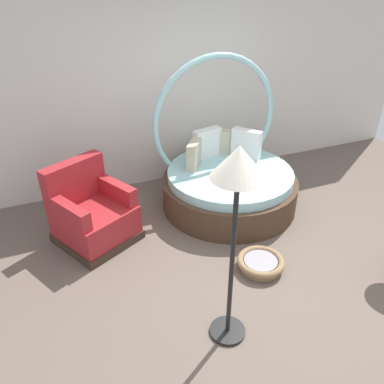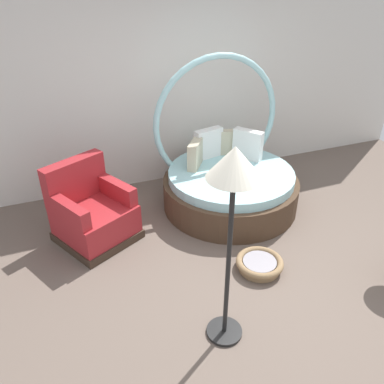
{
  "view_description": "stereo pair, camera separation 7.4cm",
  "coord_description": "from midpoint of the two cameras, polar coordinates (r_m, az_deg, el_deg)",
  "views": [
    {
      "loc": [
        -1.79,
        -2.61,
        2.88
      ],
      "look_at": [
        -0.31,
        1.04,
        0.55
      ],
      "focal_mm": 36.69,
      "sensor_mm": 36.0,
      "label": 1
    },
    {
      "loc": [
        -1.72,
        -2.64,
        2.88
      ],
      "look_at": [
        -0.31,
        1.04,
        0.55
      ],
      "focal_mm": 36.69,
      "sensor_mm": 36.0,
      "label": 2
    }
  ],
  "objects": [
    {
      "name": "back_wall",
      "position": [
        5.61,
        -3.29,
        16.4
      ],
      "size": [
        8.0,
        0.12,
        3.02
      ],
      "primitive_type": "cube",
      "color": "silver",
      "rests_on": "ground_plane"
    },
    {
      "name": "floor_lamp",
      "position": [
        2.76,
        5.85,
        1.22
      ],
      "size": [
        0.4,
        0.4,
        1.82
      ],
      "color": "black",
      "rests_on": "ground_plane"
    },
    {
      "name": "red_armchair",
      "position": [
        4.73,
        -14.78,
        -3.21
      ],
      "size": [
        1.08,
        1.08,
        0.94
      ],
      "color": "#38281E",
      "rests_on": "ground_plane"
    },
    {
      "name": "pet_basket",
      "position": [
        4.35,
        9.44,
        -10.15
      ],
      "size": [
        0.51,
        0.51,
        0.13
      ],
      "color": "#8E704C",
      "rests_on": "ground_plane"
    },
    {
      "name": "ground_plane",
      "position": [
        4.28,
        8.81,
        -12.33
      ],
      "size": [
        8.0,
        8.0,
        0.02
      ],
      "primitive_type": "cube",
      "color": "#66564C"
    },
    {
      "name": "round_daybed",
      "position": [
        5.27,
        4.73,
        2.05
      ],
      "size": [
        1.79,
        1.79,
        1.92
      ],
      "color": "#473323",
      "rests_on": "ground_plane"
    }
  ]
}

